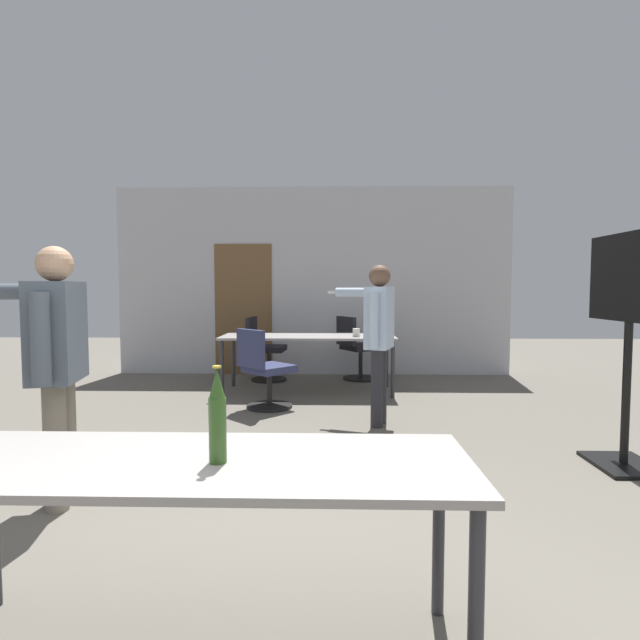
{
  "coord_description": "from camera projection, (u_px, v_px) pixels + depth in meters",
  "views": [
    {
      "loc": [
        0.31,
        -1.5,
        1.36
      ],
      "look_at": [
        0.21,
        2.57,
        1.1
      ],
      "focal_mm": 28.0,
      "sensor_mm": 36.0,
      "label": 1
    }
  ],
  "objects": [
    {
      "name": "conference_table_near",
      "position": [
        194.0,
        478.0,
        1.8
      ],
      "size": [
        2.01,
        0.66,
        0.74
      ],
      "color": "gray",
      "rests_on": "ground_plane"
    },
    {
      "name": "back_wall",
      "position": [
        312.0,
        282.0,
        7.85
      ],
      "size": [
        6.16,
        0.12,
        2.93
      ],
      "color": "#BCBCC1",
      "rests_on": "ground_plane"
    },
    {
      "name": "beer_bottle",
      "position": [
        217.0,
        417.0,
        1.75
      ],
      "size": [
        0.06,
        0.06,
        0.35
      ],
      "color": "#2D511E",
      "rests_on": "conference_table_near"
    },
    {
      "name": "conference_table_far",
      "position": [
        308.0,
        340.0,
        6.51
      ],
      "size": [
        2.24,
        0.82,
        0.74
      ],
      "color": "gray",
      "rests_on": "ground_plane"
    },
    {
      "name": "tv_screen",
      "position": [
        629.0,
        319.0,
        3.73
      ],
      "size": [
        0.44,
        1.1,
        1.78
      ],
      "rotation": [
        0.0,
        0.0,
        -1.57
      ],
      "color": "black",
      "rests_on": "ground_plane"
    },
    {
      "name": "person_right_polo",
      "position": [
        55.0,
        351.0,
        3.08
      ],
      "size": [
        0.83,
        0.64,
        1.62
      ],
      "rotation": [
        0.0,
        0.0,
        1.77
      ],
      "color": "slate",
      "rests_on": "ground_plane"
    },
    {
      "name": "person_near_casual",
      "position": [
        378.0,
        329.0,
        4.91
      ],
      "size": [
        0.68,
        0.72,
        1.59
      ],
      "rotation": [
        0.0,
        0.0,
        1.25
      ],
      "color": "#28282D",
      "rests_on": "ground_plane"
    },
    {
      "name": "office_chair_side_rolled",
      "position": [
        356.0,
        350.0,
        7.38
      ],
      "size": [
        0.68,
        0.66,
        0.95
      ],
      "rotation": [
        0.0,
        0.0,
        5.27
      ],
      "color": "black",
      "rests_on": "ground_plane"
    },
    {
      "name": "office_chair_far_right",
      "position": [
        264.0,
        351.0,
        7.34
      ],
      "size": [
        0.57,
        0.52,
        0.93
      ],
      "rotation": [
        0.0,
        0.0,
        4.61
      ],
      "color": "black",
      "rests_on": "ground_plane"
    },
    {
      "name": "office_chair_far_left",
      "position": [
        264.0,
        372.0,
        5.61
      ],
      "size": [
        0.68,
        0.69,
        0.91
      ],
      "rotation": [
        0.0,
        0.0,
        5.52
      ],
      "color": "black",
      "rests_on": "ground_plane"
    },
    {
      "name": "drink_cup",
      "position": [
        356.0,
        333.0,
        6.34
      ],
      "size": [
        0.09,
        0.09,
        0.1
      ],
      "color": "silver",
      "rests_on": "conference_table_far"
    }
  ]
}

